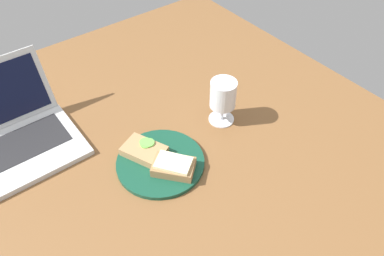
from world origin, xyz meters
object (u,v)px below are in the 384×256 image
Objects in this scene: plate at (159,163)px; sandwich_with_cheese at (174,166)px; laptop at (14,134)px; wine_glass at (223,96)px; sandwich_with_cucumber at (144,150)px.

sandwich_with_cheese is (1.49, -4.63, 2.15)cm from plate.
sandwich_with_cheese is 0.41× the size of laptop.
plate is 40.21cm from laptop.
sandwich_with_cucumber is at bearing 176.73° from wine_glass.
sandwich_with_cheese reaches higher than plate.
plate is 1.88× the size of sandwich_with_cheese.
sandwich_with_cucumber is (-1.41, 4.68, 1.81)cm from plate.
plate is 5.32cm from sandwich_with_cheese.
sandwich_with_cheese is (2.90, -9.31, 0.34)cm from sandwich_with_cucumber.
plate is 1.68× the size of wine_glass.
wine_glass reaches higher than sandwich_with_cucumber.
wine_glass is at bearing -3.27° from sandwich_with_cucumber.
plate is 25.83cm from wine_glass.
wine_glass reaches higher than sandwich_with_cheese.
plate is at bearing -73.22° from sandwich_with_cucumber.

